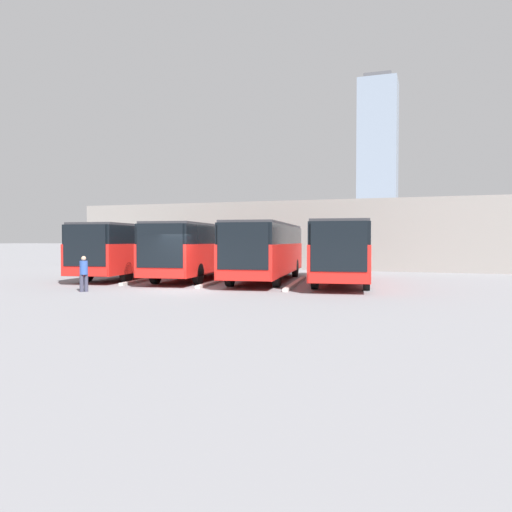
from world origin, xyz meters
TOP-DOWN VIEW (x-y plane):
  - ground_plane at (0.00, 0.00)m, footprint 600.00×600.00m
  - bus_0 at (-6.24, -5.71)m, footprint 4.06×11.66m
  - curb_divider_0 at (-4.16, -4.02)m, footprint 1.19×7.22m
  - bus_1 at (-2.08, -5.74)m, footprint 4.06×11.66m
  - curb_divider_1 at (0.00, -4.05)m, footprint 1.19×7.22m
  - bus_2 at (2.08, -5.88)m, footprint 4.06×11.66m
  - curb_divider_2 at (4.16, -4.19)m, footprint 1.19×7.22m
  - bus_3 at (6.24, -5.84)m, footprint 4.06×11.66m
  - pedestrian at (3.62, 2.22)m, footprint 0.48×0.48m
  - station_building at (0.00, -23.38)m, footprint 35.70×16.93m
  - office_tower at (12.49, -220.50)m, footprint 17.68×17.68m

SIDE VIEW (x-z plane):
  - ground_plane at x=0.00m, z-range 0.00..0.00m
  - curb_divider_0 at x=-4.16m, z-range 0.00..0.15m
  - curb_divider_1 at x=0.00m, z-range 0.00..0.15m
  - curb_divider_2 at x=4.16m, z-range 0.00..0.15m
  - pedestrian at x=3.62m, z-range 0.06..1.60m
  - bus_0 at x=-6.24m, z-range 0.19..3.31m
  - bus_1 at x=-2.08m, z-range 0.19..3.31m
  - bus_2 at x=2.08m, z-range 0.19..3.31m
  - bus_3 at x=6.24m, z-range 0.19..3.31m
  - station_building at x=0.00m, z-range 0.02..5.25m
  - office_tower at x=12.49m, z-range -0.60..78.45m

